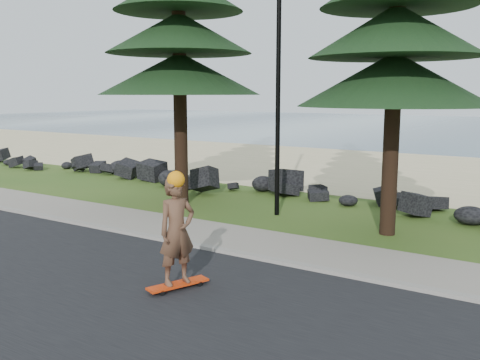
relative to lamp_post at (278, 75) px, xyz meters
The scene contains 8 objects.
ground 5.23m from the lamp_post, 90.00° to the right, with size 160.00×160.00×0.00m, color #32541A.
road 8.74m from the lamp_post, 90.00° to the right, with size 160.00×7.00×0.02m, color black.
kerb 5.79m from the lamp_post, 90.00° to the right, with size 160.00×0.20×0.10m, color gray.
sidewalk 5.08m from the lamp_post, 90.00° to the right, with size 160.00×2.00×0.08m, color gray.
beach_sand 12.03m from the lamp_post, 90.00° to the left, with size 160.00×15.00×0.01m, color #BFB67F.
seawall_boulders 4.78m from the lamp_post, 90.00° to the left, with size 60.00×2.40×1.10m, color black, non-canonical shape.
lamp_post is the anchor object (origin of this frame).
skateboarder 7.29m from the lamp_post, 77.03° to the right, with size 0.70×1.22×2.22m.
Camera 1 is at (7.61, -10.61, 3.62)m, focal length 40.00 mm.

